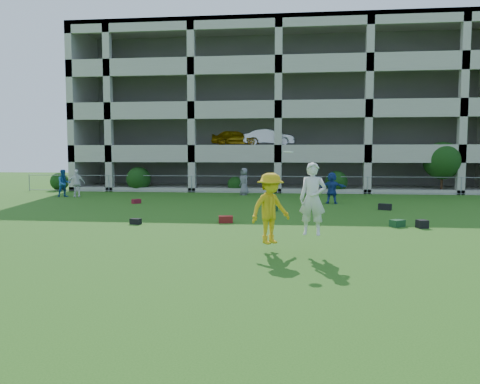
# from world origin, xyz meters

# --- Properties ---
(ground) EXTENTS (100.00, 100.00, 0.00)m
(ground) POSITION_xyz_m (0.00, 0.00, 0.00)
(ground) COLOR #235114
(ground) RESTS_ON ground
(bystander_a) EXTENTS (1.05, 1.04, 1.71)m
(bystander_a) POSITION_xyz_m (-13.21, 14.80, 0.86)
(bystander_a) COLOR #21589A
(bystander_a) RESTS_ON ground
(bystander_b) EXTENTS (1.09, 0.77, 1.72)m
(bystander_b) POSITION_xyz_m (-12.44, 14.90, 0.86)
(bystander_b) COLOR white
(bystander_b) RESTS_ON ground
(bystander_c) EXTENTS (0.95, 1.04, 1.78)m
(bystander_c) POSITION_xyz_m (-2.13, 17.34, 0.89)
(bystander_c) COLOR slate
(bystander_c) RESTS_ON ground
(bystander_d) EXTENTS (1.61, 0.59, 1.71)m
(bystander_d) POSITION_xyz_m (3.13, 12.75, 0.85)
(bystander_d) COLOR navy
(bystander_d) RESTS_ON ground
(bag_red_a) EXTENTS (0.60, 0.40, 0.28)m
(bag_red_a) POSITION_xyz_m (-1.60, 5.10, 0.14)
(bag_red_a) COLOR #55140E
(bag_red_a) RESTS_ON ground
(bag_black_b) EXTENTS (0.45, 0.34, 0.22)m
(bag_black_b) POSITION_xyz_m (-5.01, 4.37, 0.11)
(bag_black_b) COLOR black
(bag_black_b) RESTS_ON ground
(bag_green_c) EXTENTS (0.61, 0.57, 0.26)m
(bag_green_c) POSITION_xyz_m (4.89, 4.85, 0.13)
(bag_green_c) COLOR #14391C
(bag_green_c) RESTS_ON ground
(crate_d) EXTENTS (0.43, 0.43, 0.30)m
(crate_d) POSITION_xyz_m (5.73, 4.62, 0.15)
(crate_d) COLOR black
(crate_d) RESTS_ON ground
(bag_black_e) EXTENTS (0.67, 0.49, 0.30)m
(bag_black_e) POSITION_xyz_m (5.45, 10.11, 0.15)
(bag_black_e) COLOR black
(bag_black_e) RESTS_ON ground
(bag_red_f) EXTENTS (0.49, 0.53, 0.24)m
(bag_red_f) POSITION_xyz_m (-7.44, 11.57, 0.12)
(bag_red_f) COLOR #5F1015
(bag_red_f) RESTS_ON ground
(bag_green_g) EXTENTS (0.58, 0.55, 0.25)m
(bag_green_g) POSITION_xyz_m (0.04, 9.03, 0.12)
(bag_green_g) COLOR #163714
(bag_green_g) RESTS_ON ground
(frisbee_contest) EXTENTS (2.25, 1.38, 2.57)m
(frisbee_contest) POSITION_xyz_m (0.69, -0.15, 1.29)
(frisbee_contest) COLOR gold
(frisbee_contest) RESTS_ON ground
(parking_garage) EXTENTS (30.00, 14.00, 12.00)m
(parking_garage) POSITION_xyz_m (-0.01, 27.70, 6.01)
(parking_garage) COLOR #9E998C
(parking_garage) RESTS_ON ground
(fence) EXTENTS (36.06, 0.06, 1.20)m
(fence) POSITION_xyz_m (0.00, 19.00, 0.61)
(fence) COLOR gray
(fence) RESTS_ON ground
(shrub_row) EXTENTS (34.38, 2.52, 3.50)m
(shrub_row) POSITION_xyz_m (4.59, 19.70, 1.51)
(shrub_row) COLOR #163D11
(shrub_row) RESTS_ON ground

